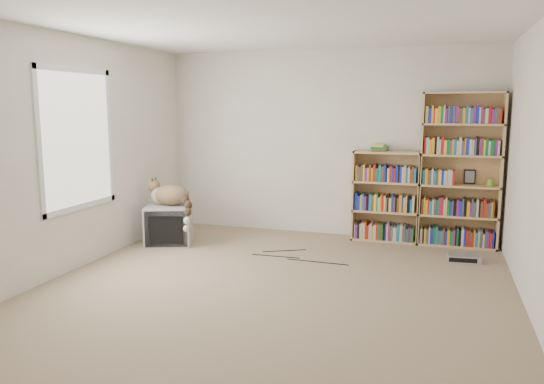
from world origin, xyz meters
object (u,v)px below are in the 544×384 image
(cat, at_px, (173,198))
(crt_tv, at_px, (169,225))
(bookcase_tall, at_px, (460,174))
(dvd_player, at_px, (464,257))
(bookcase_short, at_px, (386,200))

(cat, bearing_deg, crt_tv, -166.33)
(crt_tv, distance_m, bookcase_tall, 3.73)
(cat, xyz_separation_m, dvd_player, (3.53, 0.30, -0.55))
(bookcase_tall, height_order, dvd_player, bookcase_tall)
(cat, relative_size, dvd_player, 2.09)
(crt_tv, xyz_separation_m, cat, (0.06, 0.02, 0.35))
(bookcase_tall, distance_m, dvd_player, 1.12)
(cat, relative_size, bookcase_tall, 0.38)
(dvd_player, bearing_deg, bookcase_short, 138.97)
(bookcase_short, xyz_separation_m, dvd_player, (0.96, -0.70, -0.50))
(crt_tv, relative_size, bookcase_tall, 0.37)
(bookcase_tall, relative_size, bookcase_short, 1.64)
(cat, height_order, bookcase_short, bookcase_short)
(bookcase_tall, distance_m, bookcase_short, 0.97)
(crt_tv, bearing_deg, dvd_player, -15.37)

